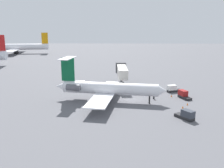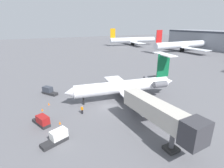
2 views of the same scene
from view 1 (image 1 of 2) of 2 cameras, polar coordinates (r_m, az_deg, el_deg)
name	(u,v)px [view 1 (image 1 of 2)]	position (r m, az deg, el deg)	size (l,w,h in m)	color
ground_plane	(130,100)	(60.27, 4.17, -3.69)	(400.00, 400.00, 0.10)	#5B5B60
regional_jet	(107,88)	(58.16, -1.24, -0.91)	(24.27, 26.60, 10.14)	white
jet_bridge	(122,71)	(73.53, 2.26, 3.09)	(14.55, 3.45, 6.24)	#B7B2A8
ground_crew_marshaller	(154,95)	(61.51, 9.61, -2.61)	(0.44, 0.48, 1.69)	black
baggage_tug_lead	(186,115)	(49.71, 16.73, -6.87)	(4.08, 3.45, 1.90)	#262628
baggage_tug_trailing	(184,95)	(63.80, 16.18, -2.41)	(4.24, 2.75, 1.90)	#262628
baggage_tug_spare	(173,89)	(69.01, 13.82, -1.10)	(2.63, 4.24, 1.90)	#262628
traffic_cone_near	(183,107)	(56.09, 15.98, -5.13)	(0.36, 0.36, 0.55)	orange
traffic_cone_mid	(187,104)	(58.55, 16.97, -4.42)	(0.36, 0.36, 0.55)	orange
traffic_cone_far	(172,96)	(64.23, 13.54, -2.66)	(0.36, 0.36, 0.55)	orange
parked_airliner_east_end	(16,47)	(172.85, -21.27, 7.93)	(35.39, 41.71, 13.34)	white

